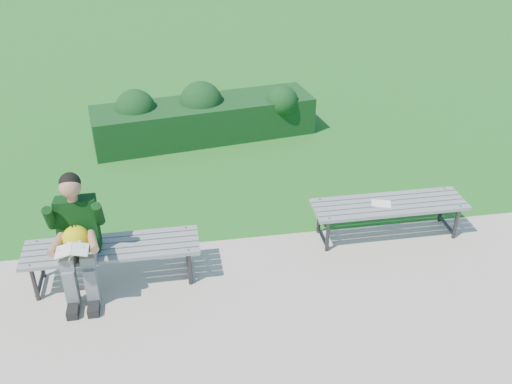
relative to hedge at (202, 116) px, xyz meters
The scene contains 7 objects.
ground 3.02m from the hedge, 84.27° to the right, with size 80.00×80.00×0.00m.
walkway 4.76m from the hedge, 86.38° to the right, with size 30.00×3.50×0.02m.
hedge is the anchor object (origin of this frame).
bench_left 3.74m from the hedge, 109.04° to the right, with size 1.80×0.50×0.46m.
bench_right 3.73m from the hedge, 58.91° to the right, with size 1.80×0.50×0.46m.
seated_boy 3.95m from the hedge, 112.70° to the right, with size 0.56×0.76×1.31m.
paper_sheet 3.68m from the hedge, 60.24° to the right, with size 0.26×0.22×0.01m.
Camera 1 is at (-0.83, -5.54, 3.92)m, focal length 40.00 mm.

